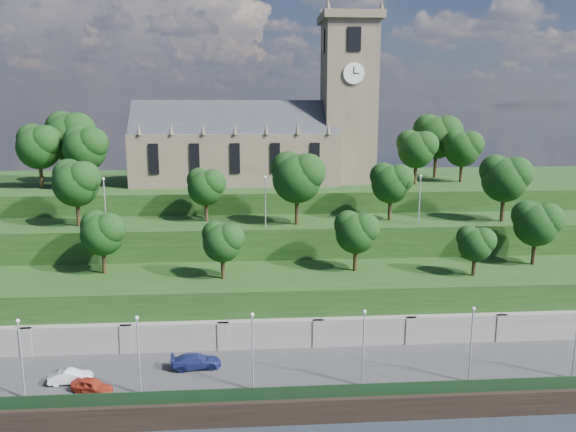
{
  "coord_description": "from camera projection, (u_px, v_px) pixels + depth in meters",
  "views": [
    {
      "loc": [
        -2.28,
        -44.28,
        27.19
      ],
      "look_at": [
        3.18,
        30.0,
        12.54
      ],
      "focal_mm": 35.0,
      "sensor_mm": 36.0,
      "label": 1
    }
  ],
  "objects": [
    {
      "name": "fence",
      "position": [
        276.0,
        393.0,
        48.83
      ],
      "size": [
        160.0,
        0.1,
        1.2
      ],
      "primitive_type": "cube",
      "color": "#163118",
      "rests_on": "promenade"
    },
    {
      "name": "promenade",
      "position": [
        273.0,
        380.0,
        54.42
      ],
      "size": [
        160.0,
        12.0,
        2.0
      ],
      "primitive_type": "cube",
      "color": "#2D2D30",
      "rests_on": "ground"
    },
    {
      "name": "car_right",
      "position": [
        196.0,
        361.0,
        54.75
      ],
      "size": [
        5.01,
        2.42,
        1.41
      ],
      "primitive_type": "imported",
      "rotation": [
        0.0,
        0.0,
        1.66
      ],
      "color": "navy",
      "rests_on": "promenade"
    },
    {
      "name": "trees_hilltop",
      "position": [
        236.0,
        140.0,
        88.54
      ],
      "size": [
        72.12,
        16.77,
        11.4
      ],
      "color": "black",
      "rests_on": "hilltop"
    },
    {
      "name": "church",
      "position": [
        266.0,
        136.0,
        89.45
      ],
      "size": [
        38.6,
        12.35,
        27.6
      ],
      "color": "brown",
      "rests_on": "hilltop"
    },
    {
      "name": "quay_wall",
      "position": [
        277.0,
        413.0,
        48.48
      ],
      "size": [
        160.0,
        0.5,
        2.2
      ],
      "primitive_type": "cube",
      "color": "black",
      "rests_on": "ground"
    },
    {
      "name": "embankment_lower",
      "position": [
        268.0,
        308.0,
        65.58
      ],
      "size": [
        160.0,
        12.0,
        8.0
      ],
      "primitive_type": "cube",
      "color": "#163511",
      "rests_on": "ground"
    },
    {
      "name": "retaining_wall",
      "position": [
        271.0,
        341.0,
        59.97
      ],
      "size": [
        160.0,
        2.1,
        5.0
      ],
      "color": "slate",
      "rests_on": "ground"
    },
    {
      "name": "car_left",
      "position": [
        92.0,
        386.0,
        50.04
      ],
      "size": [
        4.12,
        2.9,
        1.3
      ],
      "primitive_type": "imported",
      "rotation": [
        0.0,
        0.0,
        1.17
      ],
      "color": "maroon",
      "rests_on": "promenade"
    },
    {
      "name": "car_middle",
      "position": [
        70.0,
        377.0,
        51.76
      ],
      "size": [
        3.96,
        1.72,
        1.27
      ],
      "primitive_type": "imported",
      "rotation": [
        0.0,
        0.0,
        1.67
      ],
      "color": "silver",
      "rests_on": "promenade"
    },
    {
      "name": "trees_lower",
      "position": [
        306.0,
        233.0,
        64.73
      ],
      "size": [
        69.9,
        8.65,
        7.9
      ],
      "color": "black",
      "rests_on": "embankment_lower"
    },
    {
      "name": "embankment_upper",
      "position": [
        265.0,
        265.0,
        75.96
      ],
      "size": [
        160.0,
        10.0,
        12.0
      ],
      "primitive_type": "cube",
      "color": "#163511",
      "rests_on": "ground"
    },
    {
      "name": "lamp_posts_upper",
      "position": [
        265.0,
        197.0,
        71.13
      ],
      "size": [
        40.36,
        0.36,
        6.5
      ],
      "color": "#B2B2B7",
      "rests_on": "embankment_upper"
    },
    {
      "name": "lamp_posts_promenade",
      "position": [
        253.0,
        345.0,
        49.83
      ],
      "size": [
        60.36,
        0.36,
        7.34
      ],
      "color": "#B2B2B7",
      "rests_on": "promenade"
    },
    {
      "name": "trees_upper",
      "position": [
        304.0,
        179.0,
        72.95
      ],
      "size": [
        62.04,
        8.57,
        9.49
      ],
      "color": "black",
      "rests_on": "embankment_upper"
    },
    {
      "name": "hilltop",
      "position": [
        261.0,
        223.0,
        96.22
      ],
      "size": [
        160.0,
        32.0,
        15.0
      ],
      "primitive_type": "cube",
      "color": "#163511",
      "rests_on": "ground"
    },
    {
      "name": "ground",
      "position": [
        277.0,
        424.0,
        48.74
      ],
      "size": [
        320.0,
        320.0,
        0.0
      ],
      "primitive_type": "plane",
      "color": "black",
      "rests_on": "ground"
    }
  ]
}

